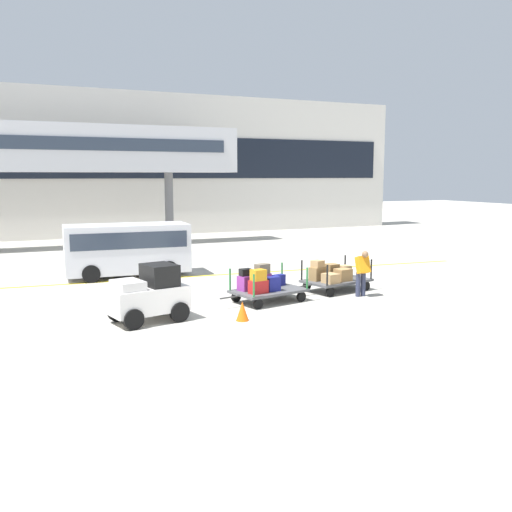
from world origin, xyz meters
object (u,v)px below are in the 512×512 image
Objects in this scene: baggage_cart_lead at (264,285)px; safety_cone_far at (242,311)px; baggage_handler at (362,271)px; baggage_cart_middle at (334,276)px; baggage_tug at (149,295)px; shuttle_van at (127,246)px.

baggage_cart_lead is 5.61× the size of safety_cone_far.
baggage_cart_lead is 1.97× the size of baggage_handler.
baggage_handler is (0.36, -1.20, 0.35)m from baggage_cart_middle.
baggage_handler is 5.06m from safety_cone_far.
baggage_tug is 4.01m from baggage_cart_lead.
baggage_cart_lead is at bearing 170.31° from baggage_handler.
baggage_tug is at bearing -166.76° from baggage_cart_lead.
baggage_tug is 2.62m from safety_cone_far.
baggage_handler reaches higher than safety_cone_far.
baggage_cart_lead is at bearing 51.26° from safety_cone_far.
baggage_cart_middle is at bearing 11.84° from baggage_cart_lead.
shuttle_van is 8.91× the size of safety_cone_far.
safety_cone_far is at bearing -164.89° from baggage_handler.
shuttle_van reaches higher than baggage_cart_middle.
baggage_cart_lead is at bearing -168.16° from baggage_cart_middle.
baggage_cart_lead reaches higher than baggage_cart_middle.
baggage_cart_lead is 3.41m from baggage_handler.
baggage_cart_middle is 0.63× the size of shuttle_van.
shuttle_van reaches higher than baggage_handler.
baggage_tug reaches higher than baggage_handler.
safety_cone_far is (-4.50, -2.51, -0.24)m from baggage_cart_middle.
safety_cone_far is at bearing -128.74° from baggage_cart_lead.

